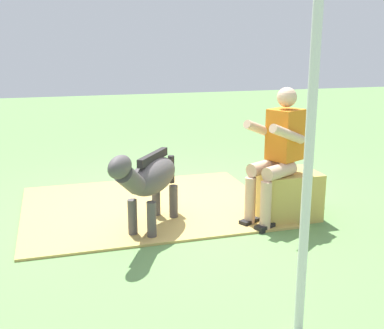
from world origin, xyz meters
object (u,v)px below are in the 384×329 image
at_px(hay_bale, 286,195).
at_px(person_seated, 277,149).
at_px(pony_standing, 150,178).
at_px(soda_bottle, 317,195).
at_px(tent_pole_left, 310,144).

bearing_deg(hay_bale, person_seated, 18.63).
bearing_deg(person_seated, hay_bale, -161.37).
xyz_separation_m(pony_standing, soda_bottle, (-1.97, -0.19, -0.41)).
xyz_separation_m(hay_bale, tent_pole_left, (0.87, 1.90, 0.99)).
xyz_separation_m(hay_bale, pony_standing, (1.45, -0.05, 0.29)).
height_order(hay_bale, soda_bottle, hay_bale).
relative_size(pony_standing, soda_bottle, 4.38).
relative_size(soda_bottle, tent_pole_left, 0.11).
relative_size(person_seated, tent_pole_left, 0.56).
bearing_deg(pony_standing, person_seated, 175.49).
distance_m(hay_bale, pony_standing, 1.48).
bearing_deg(pony_standing, hay_bale, 178.00).
distance_m(soda_bottle, tent_pole_left, 2.78).
height_order(soda_bottle, tent_pole_left, tent_pole_left).
bearing_deg(person_seated, tent_pole_left, 68.73).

